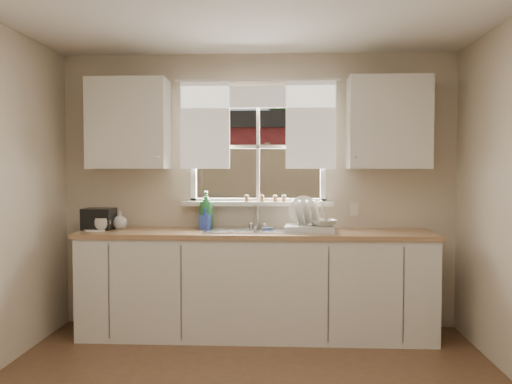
{
  "coord_description": "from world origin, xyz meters",
  "views": [
    {
      "loc": [
        0.23,
        -2.98,
        1.46
      ],
      "look_at": [
        0.0,
        1.65,
        1.25
      ],
      "focal_mm": 38.0,
      "sensor_mm": 36.0,
      "label": 1
    }
  ],
  "objects_px": {
    "dish_rack": "(309,222)",
    "soap_bottle_a": "(206,210)",
    "cup": "(103,224)",
    "black_appliance": "(99,219)"
  },
  "relations": [
    {
      "from": "dish_rack",
      "to": "soap_bottle_a",
      "type": "xyz_separation_m",
      "value": [
        -0.92,
        0.2,
        0.09
      ]
    },
    {
      "from": "dish_rack",
      "to": "soap_bottle_a",
      "type": "height_order",
      "value": "soap_bottle_a"
    },
    {
      "from": "dish_rack",
      "to": "black_appliance",
      "type": "xyz_separation_m",
      "value": [
        -1.86,
        0.08,
        0.01
      ]
    },
    {
      "from": "dish_rack",
      "to": "black_appliance",
      "type": "distance_m",
      "value": 1.86
    },
    {
      "from": "soap_bottle_a",
      "to": "cup",
      "type": "bearing_deg",
      "value": -179.14
    },
    {
      "from": "soap_bottle_a",
      "to": "black_appliance",
      "type": "xyz_separation_m",
      "value": [
        -0.94,
        -0.12,
        -0.08
      ]
    },
    {
      "from": "cup",
      "to": "black_appliance",
      "type": "height_order",
      "value": "black_appliance"
    },
    {
      "from": "soap_bottle_a",
      "to": "black_appliance",
      "type": "distance_m",
      "value": 0.95
    },
    {
      "from": "soap_bottle_a",
      "to": "cup",
      "type": "relative_size",
      "value": 2.42
    },
    {
      "from": "soap_bottle_a",
      "to": "dish_rack",
      "type": "bearing_deg",
      "value": -24.16
    }
  ]
}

